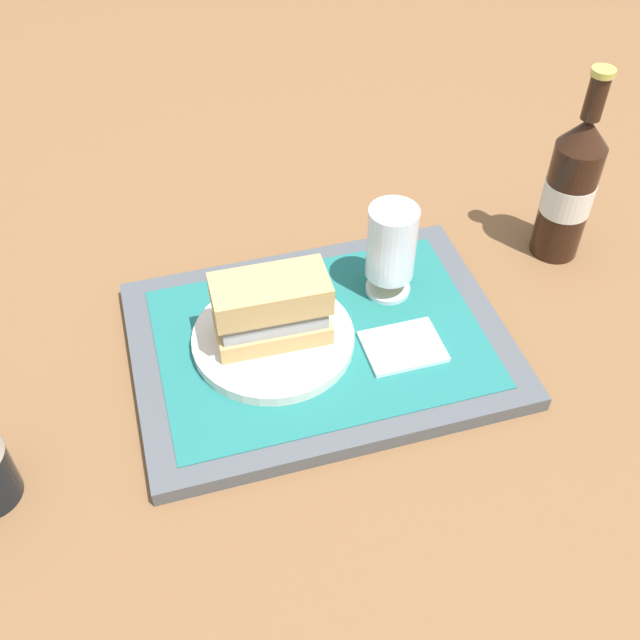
{
  "coord_description": "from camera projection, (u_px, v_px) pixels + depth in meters",
  "views": [
    {
      "loc": [
        -0.17,
        -0.59,
        0.67
      ],
      "look_at": [
        0.0,
        0.0,
        0.05
      ],
      "focal_mm": 42.28,
      "sensor_mm": 36.0,
      "label": 1
    }
  ],
  "objects": [
    {
      "name": "ground_plane",
      "position": [
        320.0,
        349.0,
        0.91
      ],
      "size": [
        3.0,
        3.0,
        0.0
      ],
      "primitive_type": "plane",
      "color": "brown"
    },
    {
      "name": "sandwich",
      "position": [
        274.0,
        308.0,
        0.85
      ],
      "size": [
        0.13,
        0.07,
        0.08
      ],
      "rotation": [
        0.0,
        0.0,
        -0.03
      ],
      "color": "tan",
      "rests_on": "plate"
    },
    {
      "name": "tray",
      "position": [
        320.0,
        343.0,
        0.9
      ],
      "size": [
        0.44,
        0.32,
        0.02
      ],
      "primitive_type": "cube",
      "color": "#4C5156",
      "rests_on": "ground_plane"
    },
    {
      "name": "beer_bottle",
      "position": [
        570.0,
        187.0,
        0.96
      ],
      "size": [
        0.07,
        0.07,
        0.27
      ],
      "color": "black",
      "rests_on": "ground_plane"
    },
    {
      "name": "placemat",
      "position": [
        320.0,
        337.0,
        0.89
      ],
      "size": [
        0.38,
        0.27,
        0.0
      ],
      "primitive_type": "cube",
      "color": "#1E6B66",
      "rests_on": "tray"
    },
    {
      "name": "beer_glass",
      "position": [
        391.0,
        247.0,
        0.9
      ],
      "size": [
        0.06,
        0.06,
        0.12
      ],
      "color": "silver",
      "rests_on": "placemat"
    },
    {
      "name": "plate",
      "position": [
        273.0,
        339.0,
        0.88
      ],
      "size": [
        0.19,
        0.19,
        0.01
      ],
      "primitive_type": "cylinder",
      "color": "silver",
      "rests_on": "placemat"
    },
    {
      "name": "napkin_folded",
      "position": [
        403.0,
        347.0,
        0.88
      ],
      "size": [
        0.09,
        0.07,
        0.01
      ],
      "primitive_type": "cube",
      "color": "white",
      "rests_on": "placemat"
    }
  ]
}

